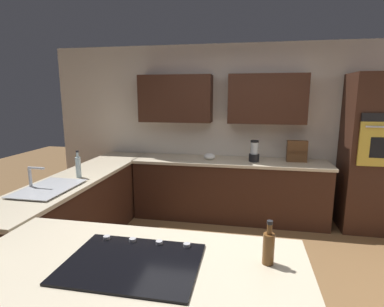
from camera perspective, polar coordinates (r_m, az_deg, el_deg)
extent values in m
plane|color=brown|center=(3.22, 6.50, -23.99)|extent=(14.00, 14.00, 0.00)
cube|color=silver|center=(4.77, 8.79, 4.36)|extent=(6.00, 0.10, 2.60)
cube|color=#381E14|center=(4.52, 14.01, 10.01)|extent=(1.10, 0.34, 0.70)
cube|color=#381E14|center=(4.65, -3.11, 10.34)|extent=(1.10, 0.34, 0.70)
cube|color=#381E14|center=(4.59, 7.03, -7.01)|extent=(2.80, 0.60, 0.86)
cube|color=beige|center=(4.47, 7.17, -1.51)|extent=(2.84, 0.64, 0.04)
cube|color=#381E14|center=(4.01, -20.03, -10.32)|extent=(0.60, 2.90, 0.86)
cube|color=beige|center=(3.87, -20.47, -4.10)|extent=(0.64, 2.94, 0.04)
cube|color=beige|center=(1.87, -11.24, -20.39)|extent=(2.00, 0.96, 0.04)
cube|color=#381E14|center=(4.74, 31.48, -0.09)|extent=(0.80, 0.60, 2.13)
cube|color=#515456|center=(3.53, -23.95, -5.31)|extent=(0.40, 0.30, 0.02)
cube|color=#515456|center=(3.28, -27.32, -6.87)|extent=(0.40, 0.30, 0.02)
cube|color=#B7BABF|center=(3.40, -25.58, -5.92)|extent=(0.46, 0.70, 0.01)
cylinder|color=#B7BABF|center=(3.50, -28.36, -4.13)|extent=(0.03, 0.03, 0.22)
cylinder|color=#B7BABF|center=(3.42, -27.48, -2.46)|extent=(0.18, 0.02, 0.02)
cube|color=black|center=(1.85, -11.27, -19.68)|extent=(0.76, 0.56, 0.01)
cylinder|color=#B2B2B7|center=(1.96, -0.99, -16.96)|extent=(0.04, 0.04, 0.02)
cylinder|color=#B2B2B7|center=(2.00, -6.25, -16.42)|extent=(0.04, 0.04, 0.02)
cylinder|color=#B2B2B7|center=(2.06, -11.23, -15.78)|extent=(0.04, 0.04, 0.02)
cylinder|color=#B2B2B7|center=(2.13, -15.89, -15.07)|extent=(0.04, 0.04, 0.02)
cylinder|color=black|center=(4.43, 11.69, -0.77)|extent=(0.15, 0.15, 0.11)
cylinder|color=silver|center=(4.41, 11.77, 1.02)|extent=(0.11, 0.11, 0.17)
cylinder|color=black|center=(4.39, 11.82, 2.28)|extent=(0.12, 0.12, 0.03)
ellipsoid|color=white|center=(4.47, 3.33, -0.56)|extent=(0.17, 0.17, 0.09)
cube|color=brown|center=(4.56, 19.29, 0.41)|extent=(0.28, 0.10, 0.31)
cube|color=brown|center=(4.50, 19.39, 0.29)|extent=(0.27, 0.02, 0.02)
cylinder|color=silver|center=(3.73, -20.77, -2.48)|extent=(0.06, 0.06, 0.24)
cylinder|color=silver|center=(3.70, -20.92, -0.23)|extent=(0.03, 0.03, 0.06)
cylinder|color=black|center=(3.69, -20.97, 0.38)|extent=(0.03, 0.03, 0.02)
cylinder|color=brown|center=(1.83, 14.31, -17.14)|extent=(0.07, 0.07, 0.18)
cylinder|color=brown|center=(1.78, 14.50, -13.73)|extent=(0.03, 0.03, 0.06)
cylinder|color=black|center=(1.77, 14.56, -12.55)|extent=(0.03, 0.03, 0.02)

